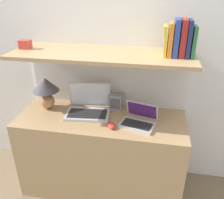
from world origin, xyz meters
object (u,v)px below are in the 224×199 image
object	(u,v)px
laptop_large	(88,107)
laptop_small	(139,120)
book_green	(193,42)
book_yellow	(165,41)
computer_mouse	(111,125)
book_blue	(176,38)
table_lamp	(46,89)
shelf_gadget	(25,44)
book_orange	(170,40)
book_navy	(188,39)
book_red	(183,38)
router_box	(116,102)

from	to	relation	value
laptop_large	laptop_small	distance (m)	0.46
book_green	book_yellow	bearing A→B (deg)	180.00
computer_mouse	book_blue	distance (m)	0.80
table_lamp	book_blue	size ratio (longest dim) A/B	1.11
laptop_large	computer_mouse	world-z (taller)	laptop_large
book_green	shelf_gadget	size ratio (longest dim) A/B	2.51
book_blue	shelf_gadget	bearing A→B (deg)	180.00
laptop_small	book_orange	distance (m)	0.65
table_lamp	book_orange	distance (m)	1.11
table_lamp	book_navy	bearing A→B (deg)	-0.87
table_lamp	computer_mouse	size ratio (longest dim) A/B	2.46
book_red	book_yellow	bearing A→B (deg)	180.00
computer_mouse	book_yellow	distance (m)	0.74
laptop_large	book_green	world-z (taller)	book_green
router_box	book_orange	size ratio (longest dim) A/B	0.60
book_navy	book_yellow	size ratio (longest dim) A/B	1.18
book_yellow	book_navy	bearing A→B (deg)	0.00
table_lamp	book_blue	bearing A→B (deg)	-0.94
computer_mouse	book_blue	bearing A→B (deg)	24.62
table_lamp	laptop_small	size ratio (longest dim) A/B	0.93
laptop_large	book_green	xyz separation A→B (m)	(0.78, 0.00, 0.59)
book_navy	book_red	distance (m)	0.04
book_green	book_orange	world-z (taller)	book_orange
table_lamp	book_yellow	bearing A→B (deg)	-1.01
book_blue	shelf_gadget	size ratio (longest dim) A/B	3.02
table_lamp	router_box	size ratio (longest dim) A/B	2.05
computer_mouse	book_orange	bearing A→B (deg)	26.75
book_green	book_yellow	distance (m)	0.19
book_green	table_lamp	bearing A→B (deg)	179.16
laptop_small	shelf_gadget	bearing A→B (deg)	173.29
laptop_large	book_navy	distance (m)	0.97
laptop_large	router_box	size ratio (longest dim) A/B	2.81
book_blue	book_yellow	xyz separation A→B (m)	(-0.07, 0.00, -0.02)
book_blue	book_orange	xyz separation A→B (m)	(-0.04, 0.00, -0.01)
table_lamp	laptop_small	xyz separation A→B (m)	(0.82, -0.13, -0.15)
router_box	book_red	distance (m)	0.78
book_blue	book_orange	bearing A→B (deg)	180.00
laptop_large	router_box	world-z (taller)	laptop_large
laptop_large	shelf_gadget	world-z (taller)	shelf_gadget
laptop_large	book_yellow	xyz separation A→B (m)	(0.59, 0.00, 0.59)
table_lamp	laptop_large	distance (m)	0.40
laptop_large	book_blue	xyz separation A→B (m)	(0.66, 0.00, 0.61)
table_lamp	laptop_large	size ratio (longest dim) A/B	0.73
laptop_large	book_red	size ratio (longest dim) A/B	1.52
book_navy	book_yellow	bearing A→B (deg)	180.00
laptop_large	router_box	distance (m)	0.25
book_yellow	router_box	bearing A→B (deg)	162.63
book_navy	shelf_gadget	distance (m)	1.25
book_blue	book_green	bearing A→B (deg)	0.00
computer_mouse	book_navy	world-z (taller)	book_navy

